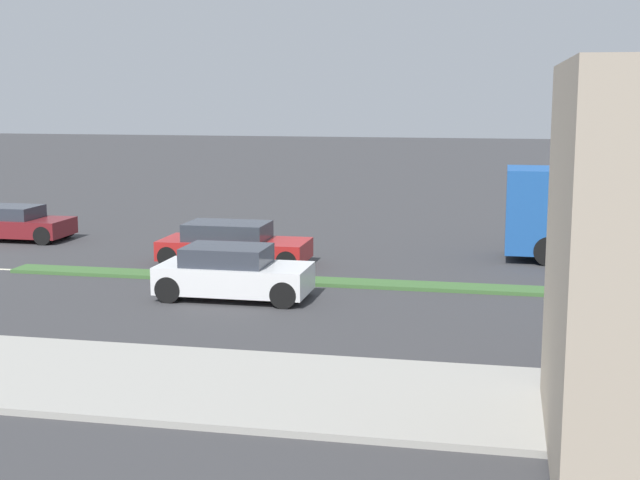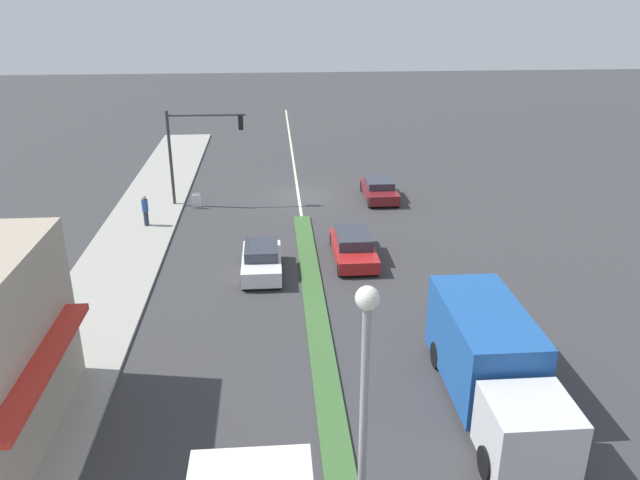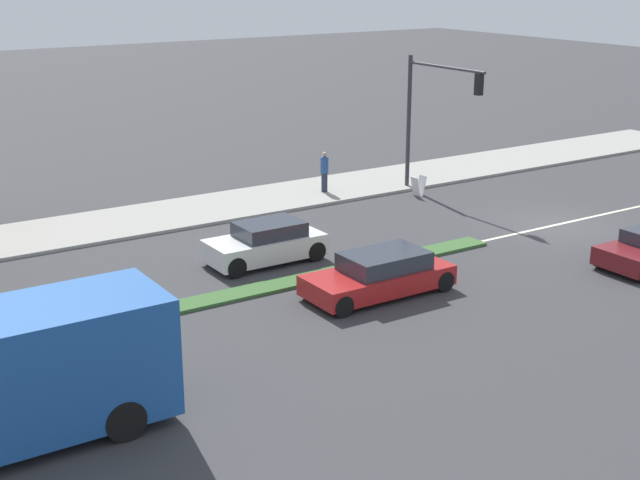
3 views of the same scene
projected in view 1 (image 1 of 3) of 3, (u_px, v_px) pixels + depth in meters
ground_plane at (499, 291)px, 23.58m from camera, size 160.00×160.00×0.00m
sidewalk_right at (525, 406)px, 14.78m from camera, size 4.00×73.00×0.12m
delivery_truck at (620, 215)px, 27.45m from camera, size 2.44×7.50×2.87m
van_white at (233, 273)px, 22.69m from camera, size 1.79×3.84×1.35m
sedan_maroon at (11, 223)px, 31.76m from camera, size 1.88×4.10×1.21m
hatchback_red at (233, 244)px, 27.22m from camera, size 1.91×4.51×1.28m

